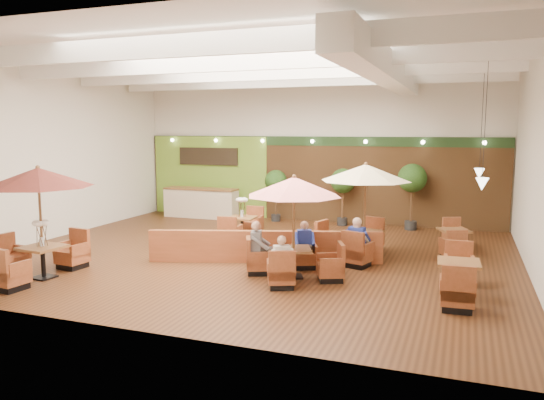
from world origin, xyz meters
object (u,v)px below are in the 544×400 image
at_px(diner_1, 304,240).
at_px(diner_3, 357,237).
at_px(table_2, 363,189).
at_px(diner_2, 258,243).
at_px(booth_divider, 265,247).
at_px(table_1, 294,207).
at_px(topiary_1, 343,183).
at_px(service_counter, 201,203).
at_px(table_3, 242,224).
at_px(table_5, 454,241).
at_px(table_4, 458,279).
at_px(diner_0, 281,256).
at_px(table_0, 37,198).
at_px(topiary_2, 412,181).
at_px(diner_4, 357,239).
at_px(topiary_0, 276,183).

xyz_separation_m(diner_1, diner_3, (1.23, 0.60, 0.03)).
relative_size(table_2, diner_2, 3.21).
relative_size(booth_divider, table_1, 2.41).
bearing_deg(diner_2, topiary_1, 159.81).
distance_m(service_counter, booth_divider, 7.68).
bearing_deg(table_2, service_counter, 164.34).
xyz_separation_m(table_3, diner_3, (4.11, -2.10, 0.28)).
distance_m(booth_divider, table_2, 3.06).
bearing_deg(table_5, table_1, -156.50).
relative_size(topiary_1, diner_3, 2.52).
relative_size(booth_divider, table_4, 2.40).
xyz_separation_m(booth_divider, topiary_1, (0.71, 6.05, 1.13)).
xyz_separation_m(table_3, diner_0, (2.88, -4.49, 0.24)).
relative_size(table_0, topiary_1, 1.29).
xyz_separation_m(topiary_2, diner_1, (-2.02, -6.24, -0.99)).
distance_m(diner_1, diner_4, 1.37).
distance_m(table_2, diner_1, 2.26).
bearing_deg(table_5, topiary_0, 129.12).
bearing_deg(table_4, diner_0, -172.00).
relative_size(table_3, table_4, 0.97).
height_order(table_0, topiary_1, table_0).
distance_m(topiary_0, diner_1, 6.96).
bearing_deg(table_5, table_3, 158.36).
bearing_deg(table_4, diner_2, 174.74).
distance_m(topiary_2, diner_1, 6.63).
bearing_deg(topiary_1, table_1, -86.63).
xyz_separation_m(table_4, topiary_2, (-1.68, 7.29, 1.36)).
bearing_deg(topiary_1, booth_divider, -96.74).
bearing_deg(diner_1, table_0, 5.68).
height_order(service_counter, booth_divider, service_counter).
bearing_deg(service_counter, topiary_1, 2.02).
xyz_separation_m(topiary_0, diner_0, (3.00, -8.03, -0.73)).
height_order(service_counter, table_3, table_3).
distance_m(table_3, diner_3, 4.63).
height_order(table_0, topiary_0, table_0).
relative_size(service_counter, table_3, 1.21).
bearing_deg(topiary_2, table_4, -77.02).
bearing_deg(table_3, booth_divider, -59.54).
bearing_deg(topiary_1, table_3, -124.82).
relative_size(service_counter, table_5, 1.22).
relative_size(table_3, diner_4, 3.46).
bearing_deg(topiary_2, diner_3, -97.95).
xyz_separation_m(booth_divider, table_3, (-1.75, 2.51, 0.06)).
relative_size(table_3, diner_2, 2.96).
distance_m(topiary_0, diner_0, 8.60).
height_order(table_2, table_4, table_2).
xyz_separation_m(table_5, topiary_0, (-6.52, 3.17, 1.14)).
bearing_deg(table_3, topiary_0, 87.63).
xyz_separation_m(table_1, table_3, (-2.88, 3.59, -1.20)).
xyz_separation_m(booth_divider, diner_0, (1.14, -1.98, 0.31)).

